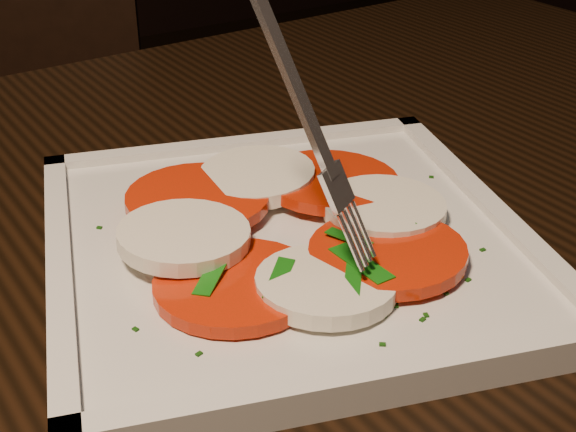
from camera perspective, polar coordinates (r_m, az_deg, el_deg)
table at (r=0.63m, az=-0.02°, el=-7.60°), size 1.23×0.84×0.75m
chair at (r=1.28m, az=-19.64°, el=5.04°), size 0.56×0.56×0.93m
plate at (r=0.52m, az=-0.00°, el=-2.14°), size 0.38×0.38×0.01m
caprese_salad at (r=0.51m, az=0.02°, el=-0.62°), size 0.26×0.23×0.02m
fork at (r=0.44m, az=-0.40°, el=8.34°), size 0.08×0.10×0.18m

